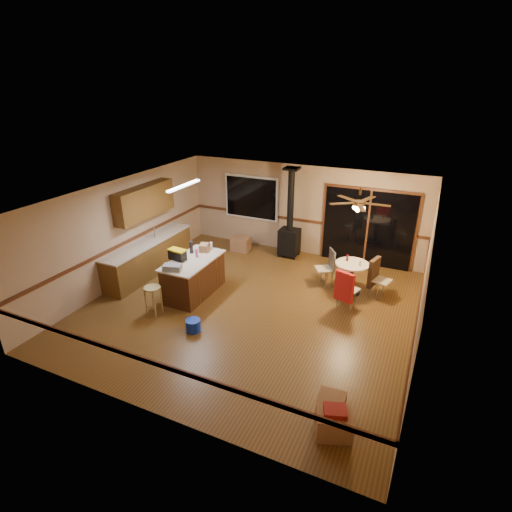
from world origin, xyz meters
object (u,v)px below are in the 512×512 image
Objects in this scene: chair_near at (345,287)px; box_under_window at (241,244)px; chair_right at (375,273)px; box_corner_a at (334,423)px; toolbox_grey at (172,267)px; blue_bucket at (193,325)px; bar_stool at (154,300)px; dining_table at (351,273)px; wood_stove at (290,233)px; toolbox_black at (177,255)px; kitchen_island at (194,277)px; chair_left at (328,264)px; box_corner_b at (331,404)px.

chair_near is 4.19m from box_under_window.
chair_right is 1.37× the size of box_corner_a.
toolbox_grey reaches higher than chair_right.
blue_bucket is 0.44× the size of chair_right.
dining_table is at bearing 36.38° from bar_stool.
chair_right is at bearing -15.19° from box_under_window.
dining_table reaches higher than blue_bucket.
toolbox_grey is at bearing -110.72° from wood_stove.
blue_bucket is (1.15, -1.22, -0.88)m from toolbox_black.
wood_stove is 4.50m from bar_stool.
kitchen_island is at bearing -167.86° from chair_near.
toolbox_grey is 0.72× the size of chair_left.
bar_stool is 3.96m from box_under_window.
wood_stove reaches higher than toolbox_grey.
toolbox_black reaches higher than chair_near.
toolbox_black is 0.57× the size of chair_near.
toolbox_black is at bearing 152.89° from box_corner_b.
chair_left and chair_near have the same top height.
wood_stove is 3.60× the size of chair_right.
box_corner_b is (0.06, -4.05, -0.43)m from chair_right.
box_corner_b is at bearing 109.84° from box_corner_a.
chair_right is at bearing 10.53° from dining_table.
blue_bucket is at bearing -135.36° from chair_right.
box_under_window is at bearing 150.04° from chair_near.
toolbox_black is 3.07m from box_under_window.
wood_stove is at bearing 145.78° from dining_table.
box_corner_b is at bearing -15.63° from bar_stool.
box_corner_a is 0.40m from box_corner_b.
bar_stool is 2.12× the size of blue_bucket.
chair_left reaches higher than blue_bucket.
blue_bucket is (0.93, -0.70, -0.83)m from toolbox_grey.
chair_left reaches higher than dining_table.
toolbox_grey reaches higher than kitchen_island.
toolbox_black is 4.65m from chair_right.
bar_stool is at bearing -111.18° from wood_stove.
box_under_window is (-3.61, 2.08, -0.38)m from chair_near.
box_corner_b reaches higher than blue_bucket.
toolbox_black is at bearing -156.55° from chair_right.
bar_stool is (-0.22, -0.48, -0.64)m from toolbox_grey.
chair_right is at bearing -3.05° from chair_left.
box_corner_a is (4.45, -1.58, -0.13)m from bar_stool.
dining_table is 4.01m from box_corner_b.
box_under_window is at bearing 93.27° from kitchen_island.
chair_near reaches higher than box_corner_b.
toolbox_grey is 0.98× the size of box_corner_b.
chair_right is (1.14, -0.06, 0.01)m from chair_left.
toolbox_grey is at bearing -147.13° from dining_table.
bar_stool is at bearing -143.62° from dining_table.
chair_near is (0.65, -1.03, 0.01)m from chair_left.
chair_left is at bearing 32.38° from kitchen_island.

